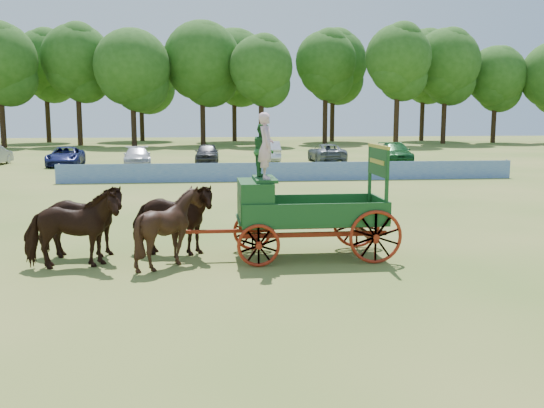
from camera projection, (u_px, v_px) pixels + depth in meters
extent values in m
plane|color=olive|center=(422.00, 252.00, 16.79)|extent=(160.00, 160.00, 0.00)
imported|color=black|center=(72.00, 230.00, 14.94)|extent=(2.44, 1.34, 1.97)
imported|color=black|center=(80.00, 222.00, 16.02)|extent=(2.34, 1.09, 1.97)
imported|color=black|center=(170.00, 227.00, 15.20)|extent=(1.90, 1.72, 1.97)
imported|color=black|center=(172.00, 220.00, 16.29)|extent=(2.48, 1.45, 1.97)
cube|color=#9F270F|center=(255.00, 236.00, 16.05)|extent=(0.12, 2.00, 0.12)
cube|color=#9F270F|center=(366.00, 234.00, 16.38)|extent=(0.12, 2.00, 0.12)
cube|color=#9F270F|center=(315.00, 234.00, 15.66)|extent=(3.80, 0.10, 0.12)
cube|color=#9F270F|center=(308.00, 227.00, 16.74)|extent=(3.80, 0.10, 0.12)
cube|color=#9F270F|center=(221.00, 231.00, 15.93)|extent=(2.80, 0.09, 0.09)
cube|color=#1A501F|center=(311.00, 220.00, 16.16)|extent=(3.80, 1.80, 0.10)
cube|color=#1A501F|center=(318.00, 214.00, 15.25)|extent=(3.80, 0.06, 0.55)
cube|color=#1A501F|center=(306.00, 204.00, 16.98)|extent=(3.80, 0.06, 0.55)
cube|color=#1A501F|center=(380.00, 208.00, 16.32)|extent=(0.06, 1.80, 0.55)
cube|color=#1A501F|center=(255.00, 201.00, 15.91)|extent=(0.85, 1.70, 1.05)
cube|color=#1A501F|center=(265.00, 179.00, 15.85)|extent=(0.55, 1.50, 0.08)
cube|color=#1A501F|center=(241.00, 208.00, 15.89)|extent=(0.10, 1.60, 0.65)
cube|color=#1A501F|center=(248.00, 219.00, 15.96)|extent=(0.55, 1.60, 0.06)
cube|color=#1A501F|center=(387.00, 188.00, 15.43)|extent=(0.08, 0.08, 1.80)
cube|color=#1A501F|center=(370.00, 181.00, 17.00)|extent=(0.08, 0.08, 1.80)
cube|color=#1A501F|center=(378.00, 162.00, 16.13)|extent=(0.07, 1.75, 0.75)
cube|color=gold|center=(379.00, 146.00, 16.07)|extent=(0.08, 1.80, 0.09)
cube|color=gold|center=(377.00, 162.00, 16.12)|extent=(0.02, 1.30, 0.12)
torus|color=#9F270F|center=(259.00, 246.00, 15.12)|extent=(1.09, 0.09, 1.09)
torus|color=#9F270F|center=(252.00, 231.00, 16.99)|extent=(1.09, 0.09, 1.09)
torus|color=#9F270F|center=(376.00, 237.00, 15.44)|extent=(1.39, 0.09, 1.39)
torus|color=#9F270F|center=(357.00, 224.00, 17.30)|extent=(1.39, 0.09, 1.39)
imported|color=beige|center=(266.00, 146.00, 15.37)|extent=(0.40, 0.61, 1.69)
imported|color=#235D27|center=(263.00, 150.00, 16.08)|extent=(0.53, 0.68, 1.40)
cube|color=#1E4CA3|center=(292.00, 172.00, 34.28)|extent=(26.00, 0.08, 1.05)
imported|color=navy|center=(66.00, 156.00, 43.78)|extent=(2.58, 5.09, 1.38)
imported|color=silver|center=(137.00, 156.00, 43.94)|extent=(2.37, 4.84, 1.36)
imported|color=#333338|center=(207.00, 153.00, 46.54)|extent=(1.91, 4.41, 1.48)
imported|color=silver|center=(268.00, 152.00, 47.08)|extent=(1.97, 5.06, 1.64)
imported|color=slate|center=(327.00, 153.00, 47.45)|extent=(2.38, 5.10, 1.41)
imported|color=#144C1E|center=(395.00, 153.00, 46.68)|extent=(2.75, 5.44, 1.52)
cylinder|color=#382314|center=(3.00, 124.00, 66.62)|extent=(0.60, 0.60, 5.17)
cylinder|color=#382314|center=(80.00, 122.00, 70.80)|extent=(0.60, 0.60, 5.43)
sphere|color=#204C14|center=(77.00, 58.00, 69.70)|extent=(7.97, 7.97, 7.97)
cylinder|color=#382314|center=(134.00, 125.00, 68.54)|extent=(0.60, 0.60, 4.83)
sphere|color=#204C14|center=(132.00, 67.00, 67.57)|extent=(8.51, 8.51, 8.51)
cylinder|color=#382314|center=(203.00, 122.00, 72.20)|extent=(0.60, 0.60, 5.41)
sphere|color=#204C14|center=(202.00, 60.00, 71.11)|extent=(9.12, 9.12, 9.12)
cylinder|color=#382314|center=(261.00, 125.00, 69.72)|extent=(0.60, 0.60, 4.87)
sphere|color=#204C14|center=(261.00, 67.00, 68.74)|extent=(7.24, 7.24, 7.24)
cylinder|color=#382314|center=(325.00, 121.00, 75.22)|extent=(0.60, 0.60, 5.45)
sphere|color=#204C14|center=(326.00, 61.00, 74.13)|extent=(7.48, 7.48, 7.48)
cylinder|color=#382314|center=(396.00, 122.00, 70.43)|extent=(0.60, 0.60, 5.47)
sphere|color=#204C14|center=(398.00, 57.00, 69.33)|extent=(7.55, 7.55, 7.55)
cylinder|color=#382314|center=(444.00, 122.00, 74.83)|extent=(0.60, 0.60, 5.35)
sphere|color=#204C14|center=(446.00, 63.00, 73.75)|extent=(8.28, 8.28, 8.28)
cylinder|color=#382314|center=(494.00, 125.00, 77.39)|extent=(0.60, 0.60, 4.58)
sphere|color=#204C14|center=(496.00, 76.00, 76.47)|extent=(7.48, 7.48, 7.48)
cylinder|color=#382314|center=(48.00, 121.00, 78.05)|extent=(0.60, 0.60, 5.56)
sphere|color=#204C14|center=(45.00, 62.00, 76.93)|extent=(8.17, 8.17, 8.17)
cylinder|color=#382314|center=(142.00, 123.00, 82.19)|extent=(0.60, 0.60, 4.95)
sphere|color=#204C14|center=(140.00, 73.00, 81.19)|extent=(9.62, 9.62, 9.62)
cylinder|color=#382314|center=(234.00, 120.00, 81.51)|extent=(0.60, 0.60, 5.54)
sphere|color=#204C14|center=(234.00, 64.00, 80.39)|extent=(9.36, 9.36, 9.36)
cylinder|color=#382314|center=(332.00, 120.00, 80.69)|extent=(0.60, 0.60, 5.60)
sphere|color=#204C14|center=(333.00, 63.00, 79.56)|extent=(8.87, 8.87, 8.87)
cylinder|color=#382314|center=(422.00, 120.00, 82.86)|extent=(0.60, 0.60, 5.70)
sphere|color=#204C14|center=(424.00, 63.00, 81.71)|extent=(8.92, 8.92, 8.92)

